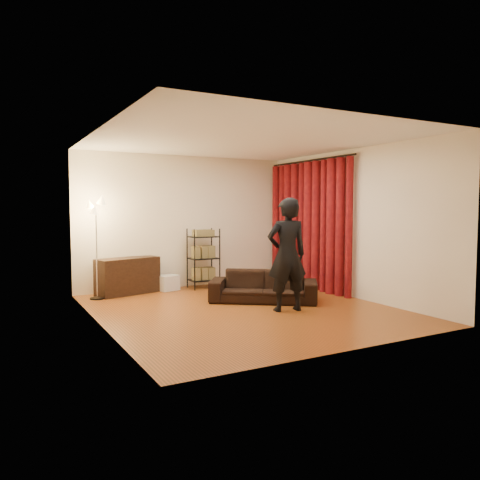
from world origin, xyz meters
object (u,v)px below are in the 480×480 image
person (287,255)px  media_cabinet (128,276)px  floor_lamp (97,250)px  wire_shelf (203,258)px  storage_boxes (168,283)px  sofa (263,286)px

person → media_cabinet: bearing=-43.9°
media_cabinet → floor_lamp: bearing=-174.5°
person → floor_lamp: bearing=-33.2°
media_cabinet → wire_shelf: bearing=-18.4°
media_cabinet → floor_lamp: size_ratio=0.66×
media_cabinet → wire_shelf: (1.54, -0.08, 0.26)m
storage_boxes → floor_lamp: bearing=-171.2°
person → floor_lamp: 3.44m
floor_lamp → media_cabinet: bearing=21.0°
sofa → storage_boxes: 2.13m
wire_shelf → floor_lamp: 2.17m
wire_shelf → storage_boxes: bearing=-168.2°
person → floor_lamp: person is taller
storage_boxes → wire_shelf: 0.86m
sofa → storage_boxes: sofa is taller
person → wire_shelf: size_ratio=1.48×
media_cabinet → storage_boxes: (0.80, -0.02, -0.19)m
sofa → storage_boxes: bearing=156.3°
storage_boxes → floor_lamp: (-1.42, -0.22, 0.74)m
media_cabinet → storage_boxes: bearing=-16.7°
person → media_cabinet: 3.27m
wire_shelf → floor_lamp: (-2.15, -0.16, 0.29)m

